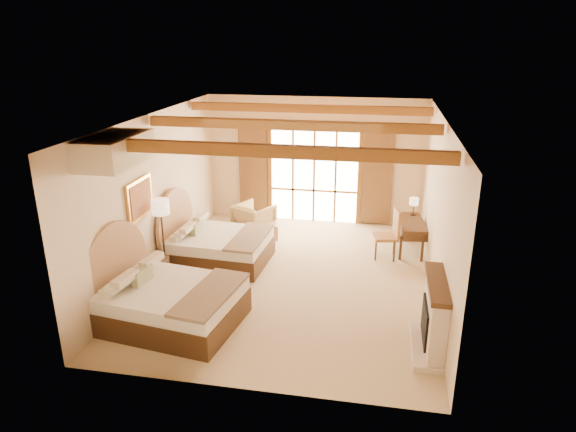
% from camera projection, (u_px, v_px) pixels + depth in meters
% --- Properties ---
extents(floor, '(7.00, 7.00, 0.00)m').
position_uv_depth(floor, '(290.00, 278.00, 10.34)').
color(floor, '#D1B387').
rests_on(floor, ground).
extents(wall_back, '(5.50, 0.00, 5.50)m').
position_uv_depth(wall_back, '(315.00, 161.00, 13.05)').
color(wall_back, beige).
rests_on(wall_back, ground).
extents(wall_left, '(0.00, 7.00, 7.00)m').
position_uv_depth(wall_left, '(155.00, 195.00, 10.28)').
color(wall_left, beige).
rests_on(wall_left, ground).
extents(wall_right, '(0.00, 7.00, 7.00)m').
position_uv_depth(wall_right, '(439.00, 211.00, 9.33)').
color(wall_right, beige).
rests_on(wall_right, ground).
extents(ceiling, '(7.00, 7.00, 0.00)m').
position_uv_depth(ceiling, '(290.00, 118.00, 9.27)').
color(ceiling, '#B46D35').
rests_on(ceiling, ground).
extents(ceiling_beams, '(5.39, 4.60, 0.18)m').
position_uv_depth(ceiling_beams, '(290.00, 125.00, 9.31)').
color(ceiling_beams, '#94581F').
rests_on(ceiling_beams, ceiling).
extents(french_doors, '(3.95, 0.08, 2.60)m').
position_uv_depth(french_doors, '(314.00, 174.00, 13.11)').
color(french_doors, white).
rests_on(french_doors, ground).
extents(fireplace, '(0.46, 1.40, 1.16)m').
position_uv_depth(fireplace, '(433.00, 319.00, 7.87)').
color(fireplace, beige).
rests_on(fireplace, ground).
extents(painting, '(0.06, 0.95, 0.75)m').
position_uv_depth(painting, '(140.00, 199.00, 9.52)').
color(painting, gold).
rests_on(painting, wall_left).
extents(canopy_valance, '(0.70, 1.40, 0.45)m').
position_uv_depth(canopy_valance, '(114.00, 150.00, 7.91)').
color(canopy_valance, beige).
rests_on(canopy_valance, ceiling).
extents(bed_near, '(2.45, 1.98, 1.46)m').
position_uv_depth(bed_near, '(162.00, 298.00, 8.62)').
color(bed_near, '#482B1B').
rests_on(bed_near, floor).
extents(bed_far, '(2.17, 1.69, 1.37)m').
position_uv_depth(bed_far, '(212.00, 243.00, 10.97)').
color(bed_far, '#482B1B').
rests_on(bed_far, floor).
extents(nightstand, '(0.64, 0.64, 0.64)m').
position_uv_depth(nightstand, '(153.00, 277.00, 9.66)').
color(nightstand, '#482B1B').
rests_on(nightstand, floor).
extents(floor_lamp, '(0.34, 0.34, 1.62)m').
position_uv_depth(floor_lamp, '(161.00, 212.00, 9.98)').
color(floor_lamp, '#3A271C').
rests_on(floor_lamp, floor).
extents(armchair, '(1.11, 1.12, 0.77)m').
position_uv_depth(armchair, '(254.00, 219.00, 12.49)').
color(armchair, tan).
rests_on(armchair, floor).
extents(ottoman, '(0.57, 0.57, 0.36)m').
position_uv_depth(ottoman, '(268.00, 230.00, 12.37)').
color(ottoman, '#A27A49').
rests_on(ottoman, floor).
extents(desk, '(0.70, 1.34, 0.69)m').
position_uv_depth(desk, '(411.00, 235.00, 11.56)').
color(desk, '#482B1B').
rests_on(desk, floor).
extents(desk_chair, '(0.58, 0.58, 1.11)m').
position_uv_depth(desk_chair, '(387.00, 243.00, 11.16)').
color(desk_chair, '#9E6237').
rests_on(desk_chair, floor).
extents(desk_lamp, '(0.20, 0.20, 0.41)m').
position_uv_depth(desk_lamp, '(414.00, 202.00, 11.76)').
color(desk_lamp, '#3A271C').
rests_on(desk_lamp, desk).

